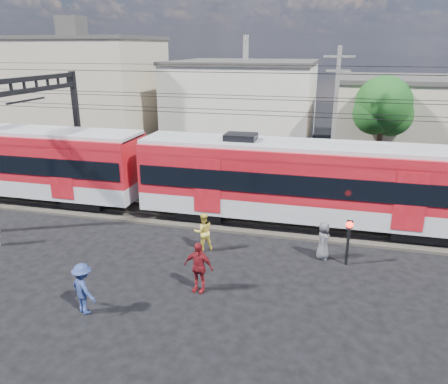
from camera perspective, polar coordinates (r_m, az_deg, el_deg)
The scene contains 16 objects.
ground at distance 16.05m, azimuth -10.50°, elevation -13.58°, with size 120.00×120.00×0.00m, color black.
track_bed at distance 22.73m, azimuth -2.18°, elevation -3.18°, with size 70.00×3.40×0.12m, color #2D2823.
rail_near at distance 22.02m, azimuth -2.73°, elevation -3.58°, with size 70.00×0.12×0.12m, color #59544C.
rail_far at distance 23.36m, azimuth -1.66°, elevation -2.25°, with size 70.00×0.12×0.12m, color #59544C.
commuter_train at distance 21.14m, azimuth 11.22°, elevation 1.51°, with size 50.30×3.08×4.17m.
catenary at distance 25.24m, azimuth -21.81°, elevation 9.65°, with size 70.00×9.30×7.52m.
building_west at distance 43.12m, azimuth -18.52°, elevation 12.50°, with size 14.28×10.20×9.30m.
building_midwest at distance 40.35m, azimuth 2.76°, elevation 11.63°, with size 12.24×12.24×7.30m.
building_mideast at distance 37.48m, azimuth 26.71°, elevation 8.42°, with size 16.32×10.20×6.30m.
utility_pole_mid at distance 27.52m, azimuth 14.26°, elevation 9.75°, with size 1.80×0.24×8.50m.
tree_near at distance 30.73m, azimuth 20.39°, elevation 10.27°, with size 3.82×3.64×6.72m.
pedestrian_b at distance 18.95m, azimuth -2.73°, elevation -5.16°, with size 0.83×0.65×1.70m, color #DFC845.
pedestrian_c at distance 15.38m, azimuth -17.89°, elevation -11.92°, with size 1.15×0.66×1.78m, color navy.
pedestrian_d at distance 15.83m, azimuth -3.38°, elevation -9.76°, with size 1.12×0.47×1.91m, color maroon.
pedestrian_e at distance 18.61m, azimuth 12.85°, elevation -6.22°, with size 0.80×0.52×1.63m, color #4B4C50.
crossing_signal at distance 18.15m, azimuth 15.98°, elevation -5.31°, with size 0.28×0.28×1.93m.
Camera 1 is at (6.06, -12.24, 8.43)m, focal length 35.00 mm.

